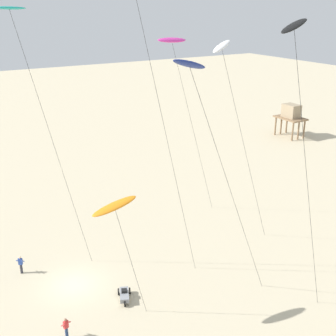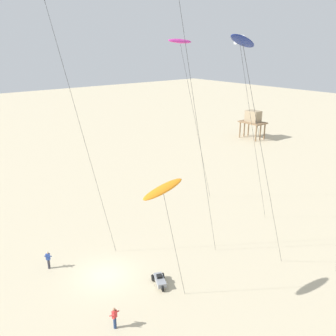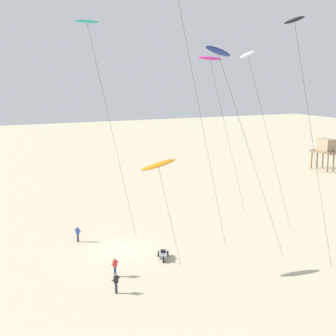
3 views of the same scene
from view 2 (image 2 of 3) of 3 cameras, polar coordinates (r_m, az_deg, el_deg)
The scene contains 10 objects.
ground_plane at distance 32.78m, azimuth -9.71°, elevation -16.17°, with size 260.00×260.00×0.00m, color beige.
kite_white at distance 33.16m, azimuth 11.14°, elevation 18.71°, with size 1.89×8.32×19.50m.
kite_orange at distance 24.21m, azimuth -0.80°, elevation -3.38°, with size 0.91×3.95×10.10m.
kite_teal at distance 28.31m, azimuth -18.62°, elevation 23.40°, with size 0.77×5.93×21.99m.
kite_magenta at distance 39.08m, azimuth 1.91°, elevation 19.01°, with size 1.11×7.38×19.24m.
kite_navy at distance 23.43m, azimuth 11.65°, elevation 18.41°, with size 1.44×9.49×19.38m.
kite_flyer_nearest at distance 27.28m, azimuth -8.32°, elevation -22.05°, with size 0.64×0.66×1.67m.
kite_flyer_middle at distance 34.32m, azimuth -18.16°, elevation -13.39°, with size 0.72×0.73×1.67m.
stilt_house at distance 77.00m, azimuth 13.11°, elevation 7.48°, with size 5.17×3.39×5.74m.
beach_buggy at distance 31.11m, azimuth -1.28°, elevation -17.05°, with size 2.11×1.52×0.82m.
Camera 2 is at (23.90, -12.41, 18.69)m, focal length 39.11 mm.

